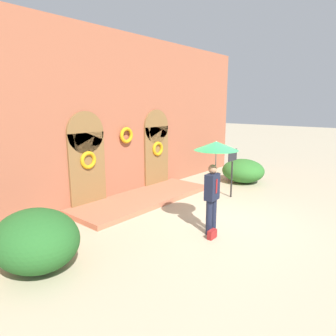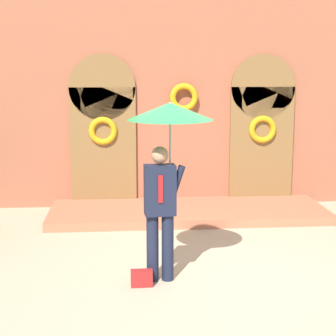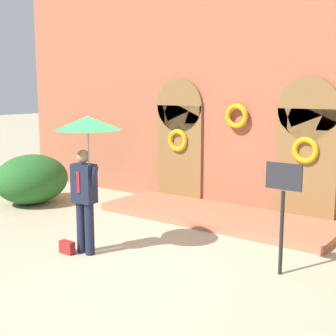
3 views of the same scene
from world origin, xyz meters
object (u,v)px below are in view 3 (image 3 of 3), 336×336
(person_with_umbrella, at_px, (87,143))
(shrub_left, at_px, (32,179))
(handbag, at_px, (67,247))
(sign_post, at_px, (283,200))

(person_with_umbrella, xyz_separation_m, shrub_left, (-3.79, 1.75, -1.31))
(person_with_umbrella, height_order, shrub_left, person_with_umbrella)
(person_with_umbrella, xyz_separation_m, handbag, (-0.35, -0.20, -1.80))
(sign_post, bearing_deg, person_with_umbrella, -159.56)
(handbag, height_order, shrub_left, shrub_left)
(sign_post, xyz_separation_m, shrub_left, (-6.76, 0.65, -0.56))
(person_with_umbrella, relative_size, sign_post, 1.37)
(person_with_umbrella, distance_m, handbag, 1.85)
(person_with_umbrella, relative_size, handbag, 8.44)
(person_with_umbrella, distance_m, sign_post, 3.25)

